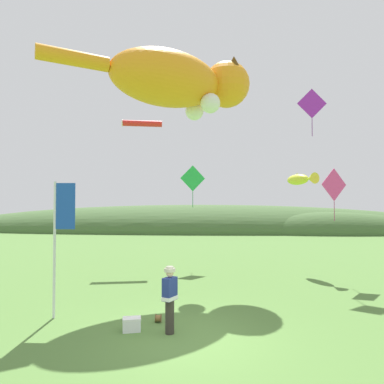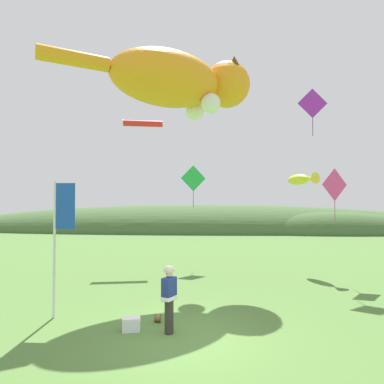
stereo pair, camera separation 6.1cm
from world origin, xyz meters
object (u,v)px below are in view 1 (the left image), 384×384
object	(u,v)px
kite_tube_streamer	(141,123)
kite_diamond_pink	(334,185)
festival_attendant	(170,297)
kite_giant_cat	(180,81)
kite_diamond_violet	(312,104)
kite_spool	(158,318)
festival_banner_pole	(60,228)
kite_fish_windsock	(301,179)
kite_diamond_green	(193,179)
picnic_cooler	(132,324)

from	to	relation	value
kite_tube_streamer	kite_diamond_pink	size ratio (longest dim) A/B	1.01
festival_attendant	kite_tube_streamer	xyz separation A→B (m)	(-2.91, 11.18, 7.27)
kite_giant_cat	kite_diamond_pink	size ratio (longest dim) A/B	3.61
kite_giant_cat	kite_diamond_violet	xyz separation A→B (m)	(6.44, 1.66, -0.63)
kite_spool	kite_diamond_pink	distance (m)	10.20
festival_banner_pole	kite_fish_windsock	bearing A→B (deg)	40.09
kite_diamond_green	kite_diamond_violet	xyz separation A→B (m)	(6.02, -2.03, 3.58)
kite_spool	kite_tube_streamer	size ratio (longest dim) A/B	0.10
festival_banner_pole	kite_tube_streamer	size ratio (longest dim) A/B	1.70
picnic_cooler	kite_diamond_green	bearing A→B (deg)	82.61
festival_banner_pole	kite_diamond_pink	size ratio (longest dim) A/B	1.71
kite_spool	picnic_cooler	world-z (taller)	picnic_cooler
kite_spool	kite_diamond_pink	bearing A→B (deg)	39.00
festival_banner_pole	kite_diamond_green	xyz separation A→B (m)	(3.69, 8.92, 2.10)
festival_attendant	kite_diamond_violet	xyz separation A→B (m)	(6.25, 7.95, 7.43)
kite_diamond_green	kite_diamond_violet	distance (m)	7.29
kite_diamond_green	kite_diamond_violet	bearing A→B (deg)	-18.67
kite_giant_cat	kite_tube_streamer	bearing A→B (deg)	119.12
kite_fish_windsock	kite_diamond_violet	size ratio (longest dim) A/B	0.92
kite_giant_cat	kite_diamond_violet	bearing A→B (deg)	14.43
festival_banner_pole	kite_fish_windsock	xyz separation A→B (m)	(9.40, 7.91, 1.98)
kite_diamond_green	kite_diamond_pink	size ratio (longest dim) A/B	0.98
festival_attendant	kite_tube_streamer	bearing A→B (deg)	104.60
kite_giant_cat	festival_banner_pole	bearing A→B (deg)	-122.01
kite_spool	kite_diamond_green	distance (m)	10.30
kite_giant_cat	kite_tube_streamer	world-z (taller)	kite_giant_cat
kite_fish_windsock	kite_giant_cat	bearing A→B (deg)	-156.39
festival_attendant	kite_spool	distance (m)	1.25
festival_attendant	kite_diamond_pink	world-z (taller)	kite_diamond_pink
festival_attendant	kite_fish_windsock	distance (m)	11.39
picnic_cooler	kite_tube_streamer	world-z (taller)	kite_tube_streamer
festival_attendant	kite_diamond_pink	bearing A→B (deg)	44.46
festival_attendant	festival_banner_pole	distance (m)	4.02
festival_banner_pole	kite_diamond_pink	distance (m)	11.84
picnic_cooler	festival_banner_pole	size ratio (longest dim) A/B	0.13
picnic_cooler	kite_diamond_violet	distance (m)	13.48
kite_tube_streamer	kite_diamond_green	distance (m)	4.80
kite_diamond_pink	kite_diamond_violet	bearing A→B (deg)	114.69
festival_attendant	kite_fish_windsock	world-z (taller)	kite_fish_windsock
kite_fish_windsock	kite_tube_streamer	size ratio (longest dim) A/B	0.90
picnic_cooler	kite_diamond_pink	xyz separation A→B (m)	(7.87, 6.57, 4.09)
picnic_cooler	kite_diamond_violet	size ratio (longest dim) A/B	0.23
kite_spool	kite_diamond_violet	bearing A→B (deg)	46.86
festival_attendant	kite_diamond_pink	size ratio (longest dim) A/B	0.74
kite_spool	kite_giant_cat	bearing A→B (deg)	87.60
festival_banner_pole	kite_diamond_violet	distance (m)	13.19
festival_attendant	kite_spool	bearing A→B (deg)	116.76
festival_banner_pole	kite_fish_windsock	size ratio (longest dim) A/B	1.89
kite_tube_streamer	kite_diamond_violet	xyz separation A→B (m)	(9.16, -3.23, 0.16)
picnic_cooler	festival_banner_pole	world-z (taller)	festival_banner_pole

